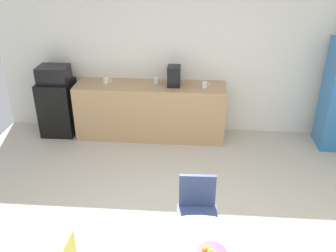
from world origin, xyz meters
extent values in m
cube|color=white|center=(0.00, 3.00, 1.30)|extent=(6.00, 0.10, 2.60)
cube|color=tan|center=(-0.45, 2.65, 0.45)|extent=(2.41, 0.60, 0.90)
cube|color=black|center=(-2.00, 2.65, 0.46)|extent=(0.54, 0.54, 0.91)
cube|color=black|center=(-2.00, 2.65, 1.04)|extent=(0.48, 0.38, 0.26)
cylinder|color=silver|center=(0.50, -0.07, 0.21)|extent=(0.02, 0.02, 0.42)
cylinder|color=silver|center=(0.19, -0.09, 0.21)|extent=(0.02, 0.02, 0.42)
cylinder|color=silver|center=(0.49, 0.24, 0.21)|extent=(0.02, 0.02, 0.42)
cylinder|color=silver|center=(0.18, 0.23, 0.21)|extent=(0.02, 0.02, 0.42)
cube|color=#384772|center=(0.34, 0.08, 0.44)|extent=(0.43, 0.43, 0.03)
cube|color=#384772|center=(0.33, 0.27, 0.64)|extent=(0.38, 0.05, 0.38)
sphere|color=orange|center=(0.40, -0.73, 0.82)|extent=(0.07, 0.07, 0.07)
cylinder|color=white|center=(0.41, 2.60, 0.95)|extent=(0.08, 0.08, 0.09)
torus|color=white|center=(0.47, 2.60, 0.95)|extent=(0.06, 0.01, 0.06)
cylinder|color=white|center=(-1.16, 2.67, 0.95)|extent=(0.08, 0.08, 0.09)
torus|color=white|center=(-1.11, 2.67, 0.95)|extent=(0.06, 0.01, 0.06)
cylinder|color=white|center=(-0.36, 2.75, 0.95)|extent=(0.08, 0.08, 0.09)
torus|color=white|center=(-0.30, 2.75, 0.95)|extent=(0.06, 0.01, 0.06)
cube|color=black|center=(-0.07, 2.65, 1.06)|extent=(0.20, 0.24, 0.32)
camera|label=1|loc=(0.27, -2.87, 2.95)|focal=39.61mm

